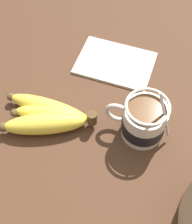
% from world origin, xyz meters
% --- Properties ---
extents(table, '(1.40, 1.40, 0.03)m').
position_xyz_m(table, '(0.00, 0.00, 0.01)').
color(table, '#422819').
rests_on(table, ground).
extents(coffee_mug, '(0.13, 0.09, 0.14)m').
position_xyz_m(coffee_mug, '(-0.05, -0.03, 0.07)').
color(coffee_mug, beige).
rests_on(coffee_mug, table).
extents(banana_bunch, '(0.20, 0.11, 0.04)m').
position_xyz_m(banana_bunch, '(0.14, 0.01, 0.05)').
color(banana_bunch, '#4C381E').
rests_on(banana_bunch, table).
extents(napkin, '(0.18, 0.13, 0.01)m').
position_xyz_m(napkin, '(0.05, -0.19, 0.03)').
color(napkin, beige).
rests_on(napkin, table).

